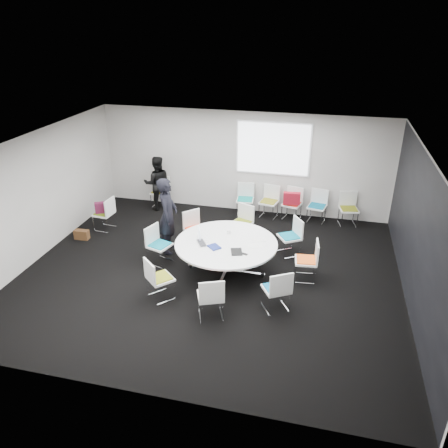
% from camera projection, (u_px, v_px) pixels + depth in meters
% --- Properties ---
extents(room_shell, '(8.08, 7.08, 2.88)m').
position_uv_depth(room_shell, '(214.00, 214.00, 8.87)').
color(room_shell, black).
rests_on(room_shell, ground).
extents(conference_table, '(2.17, 2.17, 0.73)m').
position_uv_depth(conference_table, '(226.00, 251.00, 9.27)').
color(conference_table, silver).
rests_on(conference_table, ground).
extents(projection_screen, '(1.90, 0.03, 1.35)m').
position_uv_depth(projection_screen, '(273.00, 149.00, 11.56)').
color(projection_screen, white).
rests_on(projection_screen, room_shell).
extents(chair_ring_a, '(0.49, 0.51, 0.88)m').
position_uv_depth(chair_ring_a, '(306.00, 268.00, 9.14)').
color(chair_ring_a, silver).
rests_on(chair_ring_a, ground).
extents(chair_ring_b, '(0.62, 0.63, 0.88)m').
position_uv_depth(chair_ring_b, '(289.00, 243.00, 10.11)').
color(chair_ring_b, silver).
rests_on(chair_ring_b, ground).
extents(chair_ring_c, '(0.60, 0.59, 0.88)m').
position_uv_depth(chair_ring_c, '(241.00, 229.00, 10.77)').
color(chair_ring_c, silver).
rests_on(chair_ring_c, ground).
extents(chair_ring_d, '(0.64, 0.64, 0.88)m').
position_uv_depth(chair_ring_d, '(196.00, 236.00, 10.45)').
color(chair_ring_d, silver).
rests_on(chair_ring_d, ground).
extents(chair_ring_e, '(0.57, 0.58, 0.88)m').
position_uv_depth(chair_ring_e, '(160.00, 252.00, 9.74)').
color(chair_ring_e, silver).
rests_on(chair_ring_e, ground).
extents(chair_ring_f, '(0.64, 0.64, 0.88)m').
position_uv_depth(chair_ring_f, '(160.00, 286.00, 8.53)').
color(chair_ring_f, silver).
rests_on(chair_ring_f, ground).
extents(chair_ring_g, '(0.60, 0.59, 0.88)m').
position_uv_depth(chair_ring_g, '(211.00, 304.00, 7.99)').
color(chair_ring_g, silver).
rests_on(chair_ring_g, ground).
extents(chair_ring_h, '(0.62, 0.62, 0.88)m').
position_uv_depth(chair_ring_h, '(276.00, 297.00, 8.19)').
color(chair_ring_h, silver).
rests_on(chair_ring_h, ground).
extents(chair_back_a, '(0.50, 0.49, 0.88)m').
position_uv_depth(chair_back_a, '(245.00, 205.00, 12.12)').
color(chair_back_a, silver).
rests_on(chair_back_a, ground).
extents(chair_back_b, '(0.54, 0.53, 0.88)m').
position_uv_depth(chair_back_b, '(269.00, 208.00, 11.98)').
color(chair_back_b, silver).
rests_on(chair_back_b, ground).
extents(chair_back_c, '(0.56, 0.55, 0.88)m').
position_uv_depth(chair_back_c, '(292.00, 210.00, 11.85)').
color(chair_back_c, silver).
rests_on(chair_back_c, ground).
extents(chair_back_d, '(0.54, 0.53, 0.88)m').
position_uv_depth(chair_back_d, '(316.00, 212.00, 11.70)').
color(chair_back_d, silver).
rests_on(chair_back_d, ground).
extents(chair_back_e, '(0.54, 0.53, 0.88)m').
position_uv_depth(chair_back_e, '(348.00, 215.00, 11.54)').
color(chair_back_e, silver).
rests_on(chair_back_e, ground).
extents(chair_spare_left, '(0.48, 0.49, 0.88)m').
position_uv_depth(chair_spare_left, '(105.00, 220.00, 11.28)').
color(chair_spare_left, silver).
rests_on(chair_spare_left, ground).
extents(chair_person_back, '(0.49, 0.48, 0.88)m').
position_uv_depth(chair_person_back, '(161.00, 197.00, 12.65)').
color(chair_person_back, silver).
rests_on(chair_person_back, ground).
extents(person_main, '(0.51, 0.71, 1.81)m').
position_uv_depth(person_main, '(168.00, 216.00, 9.98)').
color(person_main, black).
rests_on(person_main, ground).
extents(person_back, '(0.92, 0.83, 1.55)m').
position_uv_depth(person_back, '(157.00, 183.00, 12.29)').
color(person_back, black).
rests_on(person_back, ground).
extents(laptop, '(0.36, 0.39, 0.03)m').
position_uv_depth(laptop, '(204.00, 243.00, 9.15)').
color(laptop, '#333338').
rests_on(laptop, conference_table).
extents(laptop_lid, '(0.13, 0.28, 0.22)m').
position_uv_depth(laptop_lid, '(199.00, 233.00, 9.30)').
color(laptop_lid, silver).
rests_on(laptop_lid, conference_table).
extents(notebook_black, '(0.30, 0.35, 0.02)m').
position_uv_depth(notebook_black, '(237.00, 252.00, 8.81)').
color(notebook_black, black).
rests_on(notebook_black, conference_table).
extents(tablet_folio, '(0.33, 0.32, 0.03)m').
position_uv_depth(tablet_folio, '(214.00, 247.00, 8.98)').
color(tablet_folio, navy).
rests_on(tablet_folio, conference_table).
extents(papers_right, '(0.36, 0.31, 0.00)m').
position_uv_depth(papers_right, '(259.00, 239.00, 9.30)').
color(papers_right, white).
rests_on(papers_right, conference_table).
extents(papers_front, '(0.34, 0.28, 0.00)m').
position_uv_depth(papers_front, '(255.00, 246.00, 9.05)').
color(papers_front, white).
rests_on(papers_front, conference_table).
extents(cup, '(0.08, 0.08, 0.09)m').
position_uv_depth(cup, '(229.00, 232.00, 9.53)').
color(cup, white).
rests_on(cup, conference_table).
extents(phone, '(0.15, 0.11, 0.01)m').
position_uv_depth(phone, '(244.00, 254.00, 8.74)').
color(phone, black).
rests_on(phone, conference_table).
extents(maroon_bag, '(0.42, 0.32, 0.28)m').
position_uv_depth(maroon_bag, '(103.00, 207.00, 11.14)').
color(maroon_bag, '#571733').
rests_on(maroon_bag, chair_spare_left).
extents(brown_bag, '(0.37, 0.17, 0.24)m').
position_uv_depth(brown_bag, '(82.00, 235.00, 10.86)').
color(brown_bag, '#4C2E18').
rests_on(brown_bag, ground).
extents(red_jacket, '(0.45, 0.19, 0.36)m').
position_uv_depth(red_jacket, '(292.00, 198.00, 11.47)').
color(red_jacket, '#A91425').
rests_on(red_jacket, chair_back_c).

